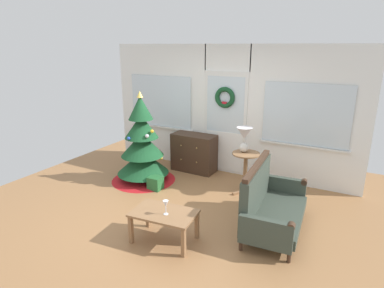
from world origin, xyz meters
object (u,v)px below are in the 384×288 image
at_px(gift_box, 155,183).
at_px(table_lamp, 244,136).
at_px(christmas_tree, 142,150).
at_px(wine_glass, 166,204).
at_px(side_table, 246,165).
at_px(coffee_table, 164,216).
at_px(dresser_cabinet, 194,153).
at_px(settee_sofa, 268,204).

bearing_deg(gift_box, table_lamp, 26.20).
bearing_deg(christmas_tree, wine_glass, -45.72).
relative_size(side_table, coffee_table, 0.83).
height_order(christmas_tree, side_table, christmas_tree).
distance_m(table_lamp, coffee_table, 2.13).
height_order(coffee_table, gift_box, coffee_table).
bearing_deg(coffee_table, wine_glass, -32.76).
height_order(dresser_cabinet, settee_sofa, settee_sofa).
xyz_separation_m(dresser_cabinet, table_lamp, (1.23, -0.46, 0.63)).
xyz_separation_m(dresser_cabinet, settee_sofa, (1.97, -1.48, -0.01)).
relative_size(christmas_tree, wine_glass, 8.89).
height_order(christmas_tree, wine_glass, christmas_tree).
xyz_separation_m(side_table, coffee_table, (-0.44, -1.95, -0.16)).
distance_m(side_table, table_lamp, 0.51).
height_order(christmas_tree, table_lamp, christmas_tree).
bearing_deg(dresser_cabinet, gift_box, -99.02).
distance_m(settee_sofa, wine_glass, 1.48).
relative_size(christmas_tree, coffee_table, 1.96).
xyz_separation_m(table_lamp, coffee_table, (-0.38, -1.99, -0.66)).
relative_size(dresser_cabinet, coffee_table, 1.03).
relative_size(side_table, wine_glass, 3.77).
bearing_deg(table_lamp, side_table, -33.69).
relative_size(wine_glass, gift_box, 0.81).
distance_m(table_lamp, gift_box, 1.81).
distance_m(dresser_cabinet, wine_glass, 2.65).
distance_m(wine_glass, gift_box, 1.77).
relative_size(dresser_cabinet, table_lamp, 2.06).
height_order(christmas_tree, settee_sofa, christmas_tree).
distance_m(christmas_tree, table_lamp, 1.95).
relative_size(settee_sofa, coffee_table, 1.74).
relative_size(side_table, table_lamp, 1.67).
xyz_separation_m(christmas_tree, table_lamp, (1.86, 0.45, 0.40)).
height_order(table_lamp, wine_glass, table_lamp).
bearing_deg(side_table, settee_sofa, -54.90).
relative_size(coffee_table, gift_box, 3.69).
bearing_deg(settee_sofa, coffee_table, -139.09).
relative_size(coffee_table, wine_glass, 4.54).
distance_m(dresser_cabinet, table_lamp, 1.45).
relative_size(settee_sofa, side_table, 2.09).
bearing_deg(settee_sofa, wine_glass, -136.72).
xyz_separation_m(side_table, wine_glass, (-0.39, -1.98, 0.05)).
xyz_separation_m(settee_sofa, coffee_table, (-1.12, -0.97, -0.02)).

